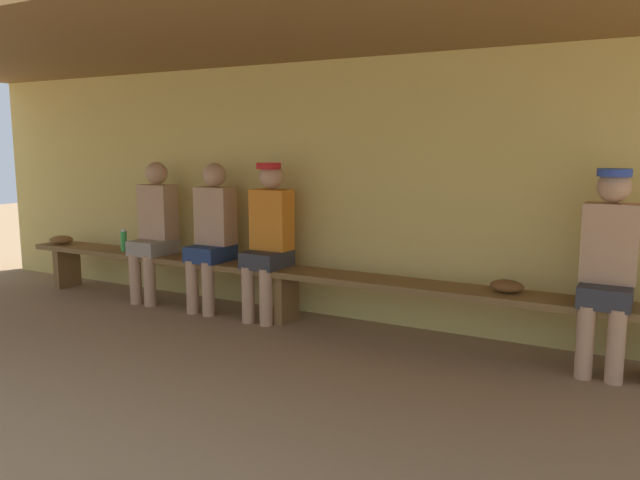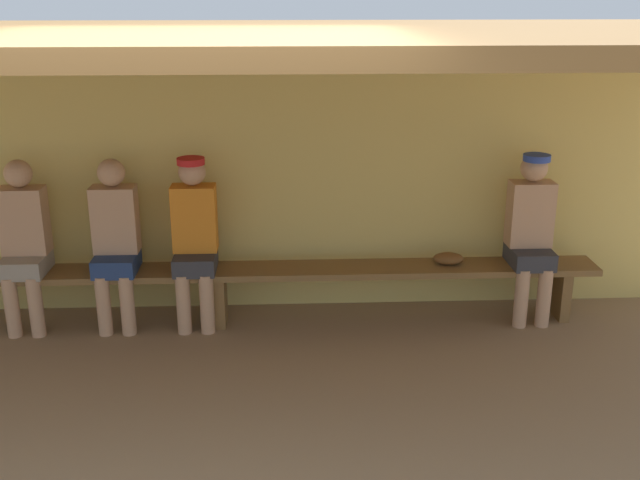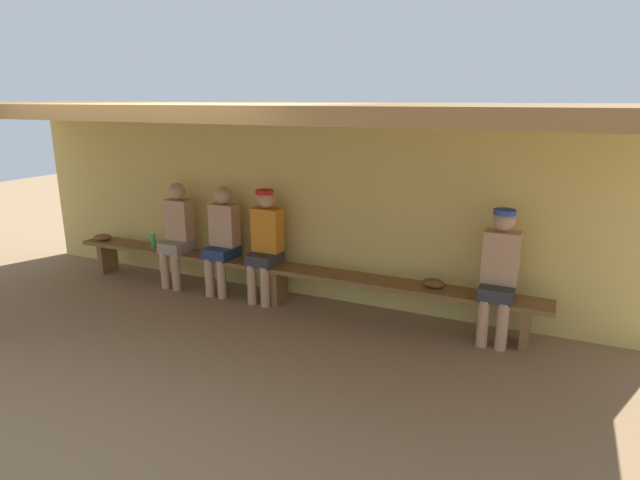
{
  "view_description": "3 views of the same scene",
  "coord_description": "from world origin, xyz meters",
  "px_view_note": "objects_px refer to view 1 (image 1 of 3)",
  "views": [
    {
      "loc": [
        2.73,
        -2.81,
        1.49
      ],
      "look_at": [
        0.41,
        1.4,
        0.76
      ],
      "focal_mm": 34.79,
      "sensor_mm": 36.0,
      "label": 1
    },
    {
      "loc": [
        0.53,
        -4.1,
        2.56
      ],
      "look_at": [
        0.78,
        1.26,
        0.78
      ],
      "focal_mm": 42.83,
      "sensor_mm": 36.0,
      "label": 2
    },
    {
      "loc": [
        2.91,
        -3.6,
        2.36
      ],
      "look_at": [
        0.7,
        1.18,
        0.94
      ],
      "focal_mm": 29.52,
      "sensor_mm": 36.0,
      "label": 3
    }
  ],
  "objects_px": {
    "bench": "(287,277)",
    "player_with_sunglasses": "(608,261)",
    "player_middle": "(154,226)",
    "water_bottle_orange": "(124,241)",
    "baseball_glove_dark_brown": "(61,240)",
    "baseball_glove_tan": "(507,286)",
    "player_near_post": "(268,234)",
    "player_in_red": "(212,231)"
  },
  "relations": [
    {
      "from": "player_in_red",
      "to": "player_middle",
      "type": "bearing_deg",
      "value": 180.0
    },
    {
      "from": "player_with_sunglasses",
      "to": "player_near_post",
      "type": "bearing_deg",
      "value": 180.0
    },
    {
      "from": "player_with_sunglasses",
      "to": "player_near_post",
      "type": "height_order",
      "value": "same"
    },
    {
      "from": "player_near_post",
      "to": "baseball_glove_dark_brown",
      "type": "distance_m",
      "value": 2.61
    },
    {
      "from": "baseball_glove_tan",
      "to": "bench",
      "type": "bearing_deg",
      "value": 6.33
    },
    {
      "from": "baseball_glove_dark_brown",
      "to": "baseball_glove_tan",
      "type": "distance_m",
      "value": 4.6
    },
    {
      "from": "bench",
      "to": "player_with_sunglasses",
      "type": "bearing_deg",
      "value": 0.08
    },
    {
      "from": "player_in_red",
      "to": "baseball_glove_dark_brown",
      "type": "height_order",
      "value": "player_in_red"
    },
    {
      "from": "player_with_sunglasses",
      "to": "baseball_glove_dark_brown",
      "type": "xyz_separation_m",
      "value": [
        -5.24,
        -0.04,
        -0.24
      ]
    },
    {
      "from": "player_middle",
      "to": "bench",
      "type": "bearing_deg",
      "value": -0.12
    },
    {
      "from": "bench",
      "to": "player_near_post",
      "type": "bearing_deg",
      "value": 178.88
    },
    {
      "from": "baseball_glove_dark_brown",
      "to": "player_with_sunglasses",
      "type": "bearing_deg",
      "value": -34.19
    },
    {
      "from": "player_middle",
      "to": "water_bottle_orange",
      "type": "relative_size",
      "value": 6.12
    },
    {
      "from": "water_bottle_orange",
      "to": "baseball_glove_dark_brown",
      "type": "relative_size",
      "value": 0.91
    },
    {
      "from": "baseball_glove_dark_brown",
      "to": "bench",
      "type": "bearing_deg",
      "value": -33.92
    },
    {
      "from": "player_with_sunglasses",
      "to": "player_in_red",
      "type": "distance_m",
      "value": 3.25
    },
    {
      "from": "player_middle",
      "to": "water_bottle_orange",
      "type": "height_order",
      "value": "player_middle"
    },
    {
      "from": "player_with_sunglasses",
      "to": "baseball_glove_dark_brown",
      "type": "relative_size",
      "value": 5.6
    },
    {
      "from": "player_near_post",
      "to": "baseball_glove_tan",
      "type": "distance_m",
      "value": 2.02
    },
    {
      "from": "bench",
      "to": "player_in_red",
      "type": "distance_m",
      "value": 0.86
    },
    {
      "from": "water_bottle_orange",
      "to": "bench",
      "type": "bearing_deg",
      "value": 0.74
    },
    {
      "from": "player_with_sunglasses",
      "to": "water_bottle_orange",
      "type": "height_order",
      "value": "player_with_sunglasses"
    },
    {
      "from": "player_in_red",
      "to": "bench",
      "type": "bearing_deg",
      "value": -0.22
    },
    {
      "from": "player_middle",
      "to": "player_near_post",
      "type": "xyz_separation_m",
      "value": [
        1.3,
        0.0,
        0.02
      ]
    },
    {
      "from": "player_with_sunglasses",
      "to": "baseball_glove_tan",
      "type": "relative_size",
      "value": 5.6
    },
    {
      "from": "player_near_post",
      "to": "player_in_red",
      "type": "distance_m",
      "value": 0.61
    },
    {
      "from": "water_bottle_orange",
      "to": "baseball_glove_dark_brown",
      "type": "xyz_separation_m",
      "value": [
        -0.91,
        -0.01,
        -0.06
      ]
    },
    {
      "from": "water_bottle_orange",
      "to": "baseball_glove_tan",
      "type": "xyz_separation_m",
      "value": [
        3.69,
        0.05,
        -0.06
      ]
    },
    {
      "from": "player_with_sunglasses",
      "to": "player_near_post",
      "type": "relative_size",
      "value": 1.0
    },
    {
      "from": "player_with_sunglasses",
      "to": "player_in_red",
      "type": "height_order",
      "value": "player_with_sunglasses"
    },
    {
      "from": "player_in_red",
      "to": "baseball_glove_dark_brown",
      "type": "relative_size",
      "value": 5.56
    },
    {
      "from": "player_near_post",
      "to": "player_in_red",
      "type": "relative_size",
      "value": 1.01
    },
    {
      "from": "baseball_glove_tan",
      "to": "water_bottle_orange",
      "type": "bearing_deg",
      "value": 6.22
    },
    {
      "from": "water_bottle_orange",
      "to": "baseball_glove_dark_brown",
      "type": "height_order",
      "value": "water_bottle_orange"
    },
    {
      "from": "player_with_sunglasses",
      "to": "baseball_glove_tan",
      "type": "bearing_deg",
      "value": 177.61
    },
    {
      "from": "player_in_red",
      "to": "player_with_sunglasses",
      "type": "bearing_deg",
      "value": 0.01
    },
    {
      "from": "player_with_sunglasses",
      "to": "baseball_glove_tan",
      "type": "distance_m",
      "value": 0.68
    },
    {
      "from": "water_bottle_orange",
      "to": "baseball_glove_tan",
      "type": "bearing_deg",
      "value": 0.85
    },
    {
      "from": "bench",
      "to": "player_near_post",
      "type": "distance_m",
      "value": 0.4
    },
    {
      "from": "player_near_post",
      "to": "player_in_red",
      "type": "bearing_deg",
      "value": -179.95
    },
    {
      "from": "player_with_sunglasses",
      "to": "water_bottle_orange",
      "type": "bearing_deg",
      "value": -179.63
    },
    {
      "from": "bench",
      "to": "player_with_sunglasses",
      "type": "height_order",
      "value": "player_with_sunglasses"
    }
  ]
}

